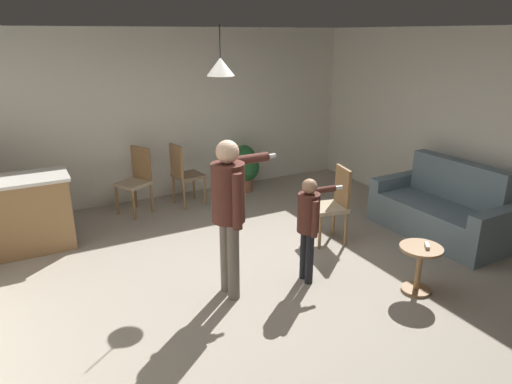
% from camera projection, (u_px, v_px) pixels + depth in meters
% --- Properties ---
extents(ground, '(7.68, 7.68, 0.00)m').
position_uv_depth(ground, '(270.00, 274.00, 5.23)').
color(ground, '#9E9384').
extents(wall_back, '(6.40, 0.10, 2.70)m').
position_uv_depth(wall_back, '(173.00, 115.00, 7.44)').
color(wall_back, silver).
rests_on(wall_back, ground).
extents(wall_right, '(0.10, 6.40, 2.70)m').
position_uv_depth(wall_right, '(475.00, 131.00, 6.21)').
color(wall_right, silver).
rests_on(wall_right, ground).
extents(couch_floral, '(0.89, 1.82, 1.00)m').
position_uv_depth(couch_floral, '(441.00, 211.00, 6.16)').
color(couch_floral, slate).
rests_on(couch_floral, ground).
extents(kitchen_counter, '(1.26, 0.66, 0.95)m').
position_uv_depth(kitchen_counter, '(18.00, 215.00, 5.65)').
color(kitchen_counter, olive).
rests_on(kitchen_counter, ground).
extents(side_table_by_couch, '(0.44, 0.44, 0.52)m').
position_uv_depth(side_table_by_couch, '(419.00, 264.00, 4.77)').
color(side_table_by_couch, olive).
rests_on(side_table_by_couch, ground).
extents(person_adult, '(0.82, 0.49, 1.66)m').
position_uv_depth(person_adult, '(230.00, 202.00, 4.50)').
color(person_adult, '#60564C').
rests_on(person_adult, ground).
extents(person_child, '(0.63, 0.34, 1.19)m').
position_uv_depth(person_child, '(309.00, 219.00, 4.85)').
color(person_child, black).
rests_on(person_child, ground).
extents(dining_chair_by_counter, '(0.47, 0.47, 1.00)m').
position_uv_depth(dining_chair_by_counter, '(184.00, 172.00, 7.14)').
color(dining_chair_by_counter, olive).
rests_on(dining_chair_by_counter, ground).
extents(dining_chair_near_wall, '(0.57, 0.57, 1.00)m').
position_uv_depth(dining_chair_near_wall, '(136.00, 178.00, 6.87)').
color(dining_chair_near_wall, olive).
rests_on(dining_chair_near_wall, ground).
extents(dining_chair_centre_back, '(0.50, 0.50, 1.00)m').
position_uv_depth(dining_chair_centre_back, '(334.00, 202.00, 5.89)').
color(dining_chair_centre_back, olive).
rests_on(dining_chair_centre_back, ground).
extents(potted_plant_corner, '(0.53, 0.53, 0.81)m').
position_uv_depth(potted_plant_corner, '(244.00, 166.00, 7.85)').
color(potted_plant_corner, brown).
rests_on(potted_plant_corner, ground).
extents(spare_remote_on_table, '(0.11, 0.12, 0.04)m').
position_uv_depth(spare_remote_on_table, '(427.00, 246.00, 4.70)').
color(spare_remote_on_table, white).
rests_on(spare_remote_on_table, side_table_by_couch).
extents(ceiling_light_pendant, '(0.32, 0.32, 0.55)m').
position_uv_depth(ceiling_light_pendant, '(220.00, 67.00, 5.13)').
color(ceiling_light_pendant, silver).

